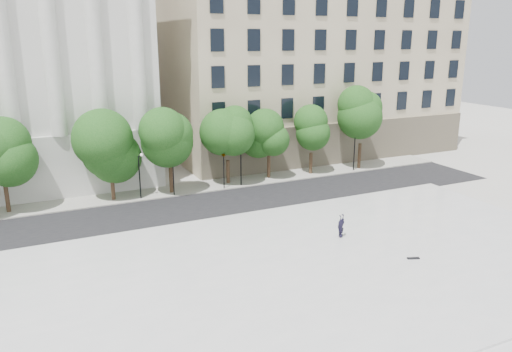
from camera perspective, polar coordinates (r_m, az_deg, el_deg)
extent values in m
plane|color=beige|center=(29.88, 7.12, -13.65)|extent=(160.00, 160.00, 0.00)
cube|color=silver|center=(32.04, 4.23, -10.99)|extent=(44.00, 22.00, 0.45)
cube|color=black|center=(44.77, -5.23, -3.45)|extent=(60.00, 8.00, 0.02)
cube|color=#AFADA2|center=(50.17, -7.59, -1.37)|extent=(60.00, 4.00, 0.12)
cube|color=beige|center=(69.99, 4.25, 12.17)|extent=(36.00, 26.00, 21.00)
cylinder|color=black|center=(47.58, -9.41, -0.26)|extent=(0.10, 0.10, 3.50)
imported|color=black|center=(47.05, -9.52, 2.22)|extent=(0.68, 1.89, 0.74)
cylinder|color=black|center=(49.13, -3.69, 0.42)|extent=(0.10, 0.10, 3.50)
imported|color=black|center=(48.63, -3.74, 2.82)|extent=(0.44, 1.79, 0.72)
imported|color=black|center=(37.11, 9.64, -6.58)|extent=(1.08, 1.85, 0.47)
cube|color=black|center=(34.87, 17.53, -8.95)|extent=(0.84, 0.48, 0.08)
cylinder|color=#382619|center=(47.47, -26.60, -1.99)|extent=(0.36, 0.36, 3.15)
sphere|color=#123E11|center=(46.49, -27.23, 3.04)|extent=(4.31, 4.31, 4.31)
cylinder|color=#382619|center=(47.61, -16.06, -1.21)|extent=(0.36, 0.36, 2.62)
sphere|color=#123E11|center=(46.75, -16.38, 2.97)|extent=(4.58, 4.58, 4.58)
cylinder|color=#382619|center=(48.56, -9.68, -0.44)|extent=(0.36, 0.36, 2.70)
sphere|color=#123E11|center=(47.70, -9.88, 3.79)|extent=(4.47, 4.47, 4.47)
cylinder|color=#382619|center=(51.10, -3.21, 0.44)|extent=(0.36, 0.36, 2.50)
sphere|color=#123E11|center=(50.33, -3.27, 4.18)|extent=(3.87, 3.87, 3.87)
cylinder|color=#382619|center=(53.07, 1.47, 1.09)|extent=(0.36, 0.36, 2.61)
sphere|color=#123E11|center=(52.31, 1.49, 4.84)|extent=(4.16, 4.16, 4.16)
cylinder|color=#382619|center=(55.04, 6.28, 1.42)|extent=(0.36, 0.36, 2.42)
sphere|color=#123E11|center=(54.34, 6.38, 4.78)|extent=(3.49, 3.49, 3.49)
cylinder|color=#382619|center=(58.07, 11.73, 2.21)|extent=(0.36, 0.36, 2.98)
sphere|color=#123E11|center=(57.30, 11.95, 6.15)|extent=(4.42, 4.42, 4.42)
cylinder|color=black|center=(47.08, -13.15, -0.24)|extent=(0.12, 0.12, 4.13)
cube|color=black|center=(46.57, -13.31, 2.21)|extent=(0.60, 0.06, 0.06)
sphere|color=white|center=(46.49, -13.68, 2.29)|extent=(0.28, 0.28, 0.28)
sphere|color=white|center=(46.61, -12.95, 2.37)|extent=(0.28, 0.28, 0.28)
cylinder|color=black|center=(50.03, -1.73, 1.17)|extent=(0.12, 0.12, 4.26)
cube|color=black|center=(49.55, -1.75, 3.56)|extent=(0.60, 0.06, 0.06)
sphere|color=white|center=(49.41, -2.07, 3.65)|extent=(0.28, 0.28, 0.28)
sphere|color=white|center=(49.65, -1.44, 3.71)|extent=(0.28, 0.28, 0.28)
cylinder|color=black|center=(56.80, 11.17, 2.64)|extent=(0.12, 0.12, 4.32)
cube|color=black|center=(56.37, 11.28, 4.78)|extent=(0.60, 0.06, 0.06)
sphere|color=white|center=(56.18, 11.04, 4.86)|extent=(0.28, 0.28, 0.28)
sphere|color=white|center=(56.53, 11.53, 4.90)|extent=(0.28, 0.28, 0.28)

